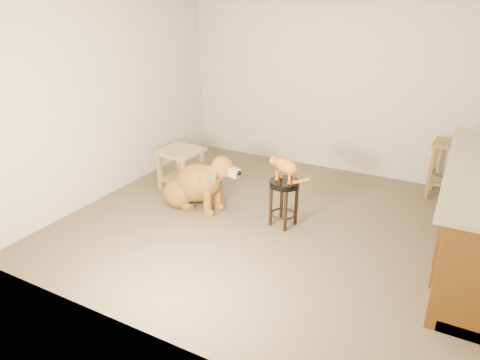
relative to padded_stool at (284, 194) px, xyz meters
The scene contains 7 objects.
floor 0.39m from the padded_stool, 142.23° to the right, with size 4.50×4.00×0.01m, color brown.
room_shell 1.30m from the padded_stool, 142.23° to the right, with size 4.54×4.04×2.62m.
padded_stool is the anchor object (origin of this frame).
wood_stool 2.22m from the padded_stool, 47.51° to the left, with size 0.42×0.42×0.72m.
side_table 1.62m from the padded_stool, 168.81° to the left, with size 0.54×0.54×0.53m.
golden_retriever 1.10m from the padded_stool, behind, with size 1.21×0.65×0.78m.
tabby_kitten 0.32m from the padded_stool, 160.34° to the left, with size 0.50×0.21×0.31m.
Camera 1 is at (1.62, -3.90, 2.34)m, focal length 32.00 mm.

